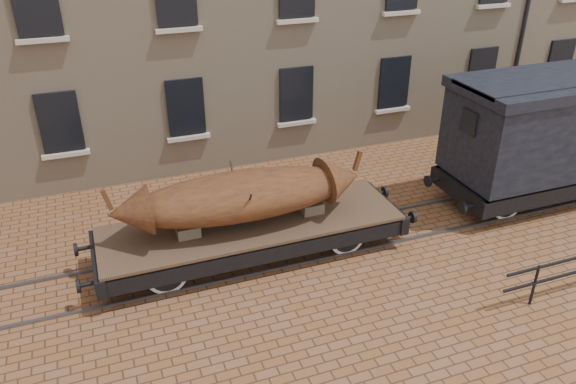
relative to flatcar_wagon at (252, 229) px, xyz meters
name	(u,v)px	position (x,y,z in m)	size (l,w,h in m)	color
ground	(329,240)	(2.03, 0.00, -0.75)	(90.00, 90.00, 0.00)	brown
rail_track	(329,239)	(2.03, 0.00, -0.72)	(30.00, 1.52, 0.06)	#59595E
flatcar_wagon	(252,229)	(0.00, 0.00, 0.00)	(7.99, 2.17, 1.21)	#503C28
iron_boat	(241,196)	(-0.23, 0.00, 0.96)	(5.99, 1.74, 1.46)	brown
goods_van	(559,123)	(8.79, 0.00, 1.50)	(6.94, 2.53, 3.59)	black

